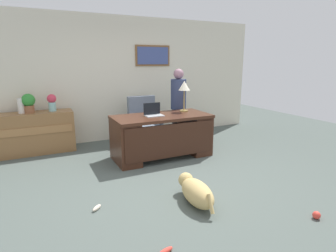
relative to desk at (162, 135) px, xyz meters
The scene contains 15 objects.
ground_plane 1.09m from the desk, 109.06° to the right, with size 12.00×12.00×0.00m, color #4C5651.
back_wall 1.92m from the desk, 101.09° to the left, with size 7.00×0.16×2.70m.
desk is the anchor object (origin of this frame).
credenza 2.49m from the desk, 148.63° to the left, with size 1.47×0.50×0.79m.
armchair 0.96m from the desk, 88.75° to the left, with size 0.60×0.59×1.01m.
person_standing 0.99m from the desk, 43.39° to the left, with size 0.32×0.32×1.59m.
dog_lying 1.79m from the desk, 101.31° to the right, with size 0.35×0.82×0.30m.
laptop 0.45m from the desk, 156.00° to the left, with size 0.32×0.22×0.23m.
desk_lamp 1.01m from the desk, 19.84° to the left, with size 0.22×0.22×0.59m.
vase_with_flowers 2.25m from the desk, 143.37° to the left, with size 0.17×0.17×0.33m.
vase_empty 2.67m from the desk, 150.33° to the left, with size 0.12×0.12×0.28m, color silver.
potted_plant 2.58m from the desk, 148.86° to the left, with size 0.24×0.24×0.36m.
dog_toy_ball 2.76m from the desk, 75.35° to the right, with size 0.09×0.09×0.09m, color #E53F33.
dog_toy_bone 2.07m from the desk, 137.84° to the right, with size 0.15×0.05×0.05m, color beige.
dog_toy_plush 2.69m from the desk, 114.37° to the right, with size 0.18×0.05×0.05m, color #E53F33.
Camera 1 is at (-1.71, -3.46, 1.74)m, focal length 29.36 mm.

